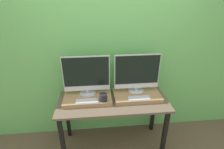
# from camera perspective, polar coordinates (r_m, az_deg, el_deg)

# --- Properties ---
(wall_back) EXTENTS (8.00, 0.04, 2.60)m
(wall_back) POSITION_cam_1_polar(r_m,az_deg,el_deg) (2.45, -0.58, 6.71)
(wall_back) COLOR #66B75B
(wall_back) RESTS_ON ground_plane
(workbench) EXTENTS (1.46, 0.61, 0.78)m
(workbench) POSITION_cam_1_polar(r_m,az_deg,el_deg) (2.40, 0.32, -10.50)
(workbench) COLOR brown
(workbench) RESTS_ON ground_plane
(wooden_riser_left) EXTENTS (0.63, 0.38, 0.06)m
(wooden_riser_left) POSITION_cam_1_polar(r_m,az_deg,el_deg) (2.37, -7.95, -7.55)
(wooden_riser_left) COLOR #99754C
(wooden_riser_left) RESTS_ON workbench
(monitor_left) EXTENTS (0.61, 0.21, 0.53)m
(monitor_left) POSITION_cam_1_polar(r_m,az_deg,el_deg) (2.29, -8.35, -0.24)
(monitor_left) COLOR #B2B2B7
(monitor_left) RESTS_ON wooden_riser_left
(keyboard_left) EXTENTS (0.28, 0.10, 0.01)m
(keyboard_left) POSITION_cam_1_polar(r_m,az_deg,el_deg) (2.25, -8.08, -8.56)
(keyboard_left) COLOR silver
(keyboard_left) RESTS_ON wooden_riser_left
(mug) EXTENTS (0.10, 0.10, 0.10)m
(mug) POSITION_cam_1_polar(r_m,az_deg,el_deg) (2.22, -2.84, -7.46)
(mug) COLOR black
(mug) RESTS_ON wooden_riser_left
(wooden_riser_right) EXTENTS (0.63, 0.38, 0.06)m
(wooden_riser_right) POSITION_cam_1_polar(r_m,az_deg,el_deg) (2.43, 8.09, -6.69)
(wooden_riser_right) COLOR #99754C
(wooden_riser_right) RESTS_ON workbench
(monitor_right) EXTENTS (0.61, 0.21, 0.53)m
(monitor_right) POSITION_cam_1_polar(r_m,az_deg,el_deg) (2.35, 8.14, 0.46)
(monitor_right) COLOR #B2B2B7
(monitor_right) RESTS_ON wooden_riser_right
(keyboard_right) EXTENTS (0.28, 0.10, 0.01)m
(keyboard_right) POSITION_cam_1_polar(r_m,az_deg,el_deg) (2.31, 8.87, -7.61)
(keyboard_right) COLOR silver
(keyboard_right) RESTS_ON wooden_riser_right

